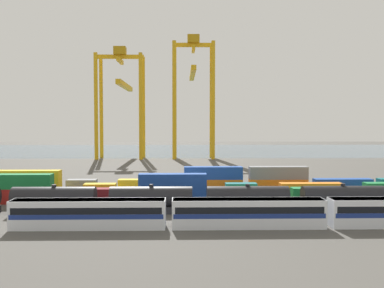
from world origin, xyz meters
name	(u,v)px	position (x,y,z in m)	size (l,w,h in m)	color
ground_plane	(180,173)	(0.00, 40.00, 0.00)	(420.00, 420.00, 0.00)	#4C4944
harbour_water	(181,150)	(0.00, 145.90, 0.00)	(400.00, 110.00, 0.01)	#475B6B
passenger_train	(248,212)	(9.82, -23.57, 2.14)	(63.90, 3.14, 3.90)	silver
freight_tank_row	(151,199)	(-4.07, -13.87, 2.18)	(74.19, 3.09, 4.55)	#232326
shipping_container_0	(18,196)	(-28.36, -5.26, 1.30)	(12.10, 2.44, 2.60)	#AD211C
shipping_container_1	(18,181)	(-28.36, -5.26, 3.90)	(12.10, 2.44, 2.60)	#197538
shipping_container_2	(96,196)	(-14.62, -5.26, 1.30)	(12.10, 2.44, 2.60)	maroon
shipping_container_3	(173,195)	(-0.89, -5.26, 1.30)	(12.10, 2.44, 2.60)	#1C4299
shipping_container_4	(173,181)	(-0.89, -5.26, 3.90)	(12.10, 2.44, 2.60)	#1C4299
shipping_container_5	(249,195)	(12.85, -5.26, 1.30)	(12.10, 2.44, 2.60)	gold
shipping_container_6	(325,195)	(26.58, -5.26, 1.30)	(12.10, 2.44, 2.60)	#197538
shipping_container_7	(29,191)	(-28.66, 0.80, 1.30)	(12.10, 2.44, 2.60)	gold
shipping_container_8	(29,177)	(-28.66, 0.80, 3.90)	(12.10, 2.44, 2.60)	gold
shipping_container_9	(100,190)	(-15.03, 0.80, 1.30)	(6.04, 2.44, 2.60)	gold
shipping_container_10	(171,190)	(-1.40, 0.80, 1.30)	(12.10, 2.44, 2.60)	silver
shipping_container_11	(241,190)	(12.23, 0.80, 1.30)	(6.04, 2.44, 2.60)	#146066
shipping_container_12	(311,190)	(25.86, 0.80, 1.30)	(12.10, 2.44, 2.60)	orange
shipping_container_13	(380,189)	(39.49, 0.80, 1.30)	(6.04, 2.44, 2.60)	#197538
shipping_container_14	(16,186)	(-33.58, 6.86, 1.30)	(12.10, 2.44, 2.60)	maroon
shipping_container_15	(82,186)	(-19.97, 6.86, 1.30)	(6.04, 2.44, 2.60)	slate
shipping_container_16	(148,186)	(-6.36, 6.86, 1.30)	(12.10, 2.44, 2.60)	gold
shipping_container_17	(213,185)	(7.25, 6.86, 1.30)	(12.10, 2.44, 2.60)	orange
shipping_container_18	(213,173)	(7.25, 6.86, 3.90)	(12.10, 2.44, 2.60)	#1C4299
shipping_container_19	(278,185)	(20.86, 6.86, 1.30)	(12.10, 2.44, 2.60)	orange
shipping_container_20	(278,173)	(20.86, 6.86, 3.90)	(12.10, 2.44, 2.60)	slate
shipping_container_21	(343,185)	(34.47, 6.86, 1.30)	(12.10, 2.44, 2.60)	#1C4299
gantry_crane_west	(121,92)	(-24.31, 94.74, 27.18)	(19.13, 39.69, 45.08)	gold
gantry_crane_central	(193,85)	(5.29, 94.91, 30.26)	(16.98, 41.90, 49.90)	gold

